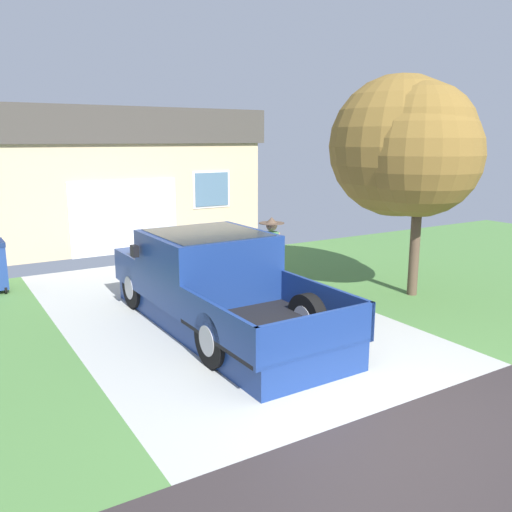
{
  "coord_description": "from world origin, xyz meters",
  "views": [
    {
      "loc": [
        -4.22,
        -4.15,
        3.15
      ],
      "look_at": [
        0.77,
        4.0,
        1.05
      ],
      "focal_mm": 37.49,
      "sensor_mm": 36.0,
      "label": 1
    }
  ],
  "objects_px": {
    "person_with_hat": "(271,252)",
    "house_with_garage": "(102,175)",
    "front_yard_tree": "(410,147)",
    "pickup_truck": "(210,283)",
    "handbag": "(274,295)"
  },
  "relations": [
    {
      "from": "pickup_truck",
      "to": "person_with_hat",
      "type": "xyz_separation_m",
      "value": [
        1.64,
        0.54,
        0.27
      ]
    },
    {
      "from": "person_with_hat",
      "to": "house_with_garage",
      "type": "relative_size",
      "value": 0.19
    },
    {
      "from": "person_with_hat",
      "to": "pickup_truck",
      "type": "bearing_deg",
      "value": 10.01
    },
    {
      "from": "front_yard_tree",
      "to": "handbag",
      "type": "bearing_deg",
      "value": 156.43
    },
    {
      "from": "person_with_hat",
      "to": "front_yard_tree",
      "type": "bearing_deg",
      "value": 144.73
    },
    {
      "from": "pickup_truck",
      "to": "front_yard_tree",
      "type": "bearing_deg",
      "value": -10.23
    },
    {
      "from": "person_with_hat",
      "to": "handbag",
      "type": "height_order",
      "value": "person_with_hat"
    },
    {
      "from": "person_with_hat",
      "to": "handbag",
      "type": "relative_size",
      "value": 3.87
    },
    {
      "from": "person_with_hat",
      "to": "house_with_garage",
      "type": "bearing_deg",
      "value": -92.26
    },
    {
      "from": "person_with_hat",
      "to": "handbag",
      "type": "distance_m",
      "value": 0.85
    },
    {
      "from": "pickup_truck",
      "to": "house_with_garage",
      "type": "height_order",
      "value": "house_with_garage"
    },
    {
      "from": "person_with_hat",
      "to": "front_yard_tree",
      "type": "xyz_separation_m",
      "value": [
        2.39,
        -1.21,
        2.02
      ]
    },
    {
      "from": "pickup_truck",
      "to": "house_with_garage",
      "type": "distance_m",
      "value": 9.11
    },
    {
      "from": "pickup_truck",
      "to": "front_yard_tree",
      "type": "distance_m",
      "value": 4.68
    },
    {
      "from": "pickup_truck",
      "to": "handbag",
      "type": "height_order",
      "value": "pickup_truck"
    }
  ]
}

